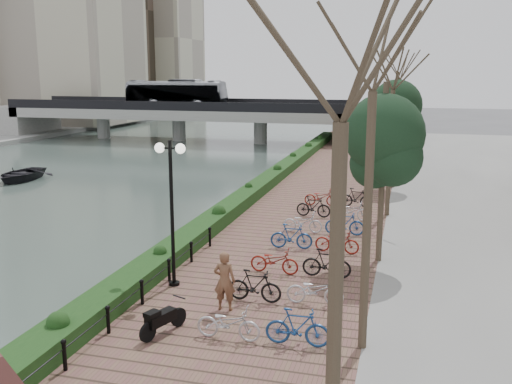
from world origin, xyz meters
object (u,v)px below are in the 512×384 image
at_px(lamppost, 171,182).
at_px(pedestrian, 225,281).
at_px(boat, 20,174).
at_px(motorcycle, 163,318).

height_order(lamppost, pedestrian, lamppost).
xyz_separation_m(lamppost, boat, (-18.34, 16.39, -3.46)).
bearing_deg(pedestrian, boat, -45.54).
height_order(pedestrian, boat, pedestrian).
bearing_deg(boat, pedestrian, -44.54).
distance_m(motorcycle, pedestrian, 2.25).
distance_m(lamppost, motorcycle, 4.65).
distance_m(pedestrian, boat, 27.23).
distance_m(lamppost, pedestrian, 3.67).
distance_m(motorcycle, boat, 27.76).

